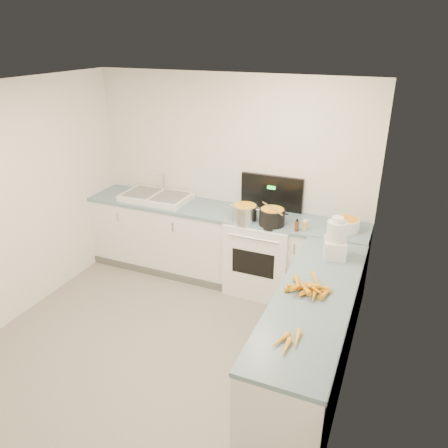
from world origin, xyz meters
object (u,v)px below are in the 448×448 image
at_px(black_pot, 272,218).
at_px(spice_jar, 305,226).
at_px(stove, 262,253).
at_px(extract_bottle, 297,226).
at_px(sink, 156,197).
at_px(food_processor, 336,240).
at_px(mixing_bowl, 346,225).
at_px(steel_pot, 245,214).

xyz_separation_m(black_pot, spice_jar, (0.37, 0.01, -0.03)).
xyz_separation_m(stove, extract_bottle, (0.45, -0.22, 0.52)).
xyz_separation_m(sink, spice_jar, (1.97, -0.17, 0.01)).
bearing_deg(food_processor, stove, 144.73).
distance_m(black_pot, spice_jar, 0.37).
relative_size(sink, mixing_bowl, 3.00).
distance_m(black_pot, extract_bottle, 0.31).
bearing_deg(spice_jar, black_pot, -178.49).
bearing_deg(black_pot, food_processor, -32.30).
relative_size(sink, steel_pot, 3.05).
distance_m(extract_bottle, food_processor, 0.65).
bearing_deg(steel_pot, extract_bottle, -4.38).
bearing_deg(mixing_bowl, stove, -179.92).
bearing_deg(food_processor, sink, 164.27).
bearing_deg(extract_bottle, food_processor, -42.05).
relative_size(black_pot, spice_jar, 3.03).
xyz_separation_m(steel_pot, spice_jar, (0.69, 0.02, -0.04)).
height_order(extract_bottle, food_processor, food_processor).
relative_size(spice_jar, food_processor, 0.23).
bearing_deg(mixing_bowl, steel_pot, -170.76).
bearing_deg(black_pot, sink, 173.61).
xyz_separation_m(steel_pot, extract_bottle, (0.61, -0.05, -0.03)).
relative_size(sink, spice_jar, 9.12).
relative_size(sink, black_pot, 3.01).
bearing_deg(black_pot, steel_pot, -177.55).
bearing_deg(sink, stove, -0.62).
height_order(steel_pot, extract_bottle, steel_pot).
xyz_separation_m(sink, extract_bottle, (1.90, -0.24, 0.02)).
bearing_deg(spice_jar, sink, 175.09).
height_order(sink, steel_pot, sink).
distance_m(steel_pot, extract_bottle, 0.62).
bearing_deg(sink, mixing_bowl, -0.35).
xyz_separation_m(extract_bottle, food_processor, (0.48, -0.43, 0.12)).
bearing_deg(black_pot, spice_jar, 1.51).
distance_m(mixing_bowl, extract_bottle, 0.53).
bearing_deg(food_processor, steel_pot, 156.40).
bearing_deg(extract_bottle, spice_jar, 44.00).
relative_size(steel_pot, mixing_bowl, 0.98).
distance_m(sink, steel_pot, 1.30).
bearing_deg(black_pot, mixing_bowl, 11.92).
bearing_deg(extract_bottle, sink, 172.80).
xyz_separation_m(extract_bottle, spice_jar, (0.07, 0.07, -0.01)).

